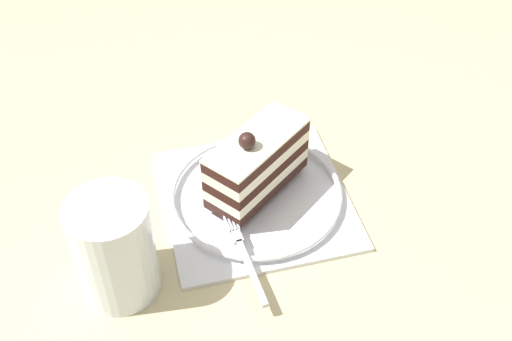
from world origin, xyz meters
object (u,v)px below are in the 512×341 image
object	(u,v)px
fork	(243,252)
drink_glass_near	(115,252)
dessert_plate	(256,196)
cake_slice	(257,162)

from	to	relation	value
fork	drink_glass_near	size ratio (longest dim) A/B	1.14
dessert_plate	cake_slice	distance (m)	0.04
drink_glass_near	dessert_plate	bearing A→B (deg)	-76.88
dessert_plate	cake_slice	size ratio (longest dim) A/B	1.82
cake_slice	fork	world-z (taller)	cake_slice
fork	drink_glass_near	distance (m)	0.12
dessert_plate	cake_slice	world-z (taller)	cake_slice
fork	drink_glass_near	xyz separation A→B (m)	(0.03, 0.11, 0.03)
dessert_plate	drink_glass_near	size ratio (longest dim) A/B	2.16
cake_slice	fork	bearing A→B (deg)	144.12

